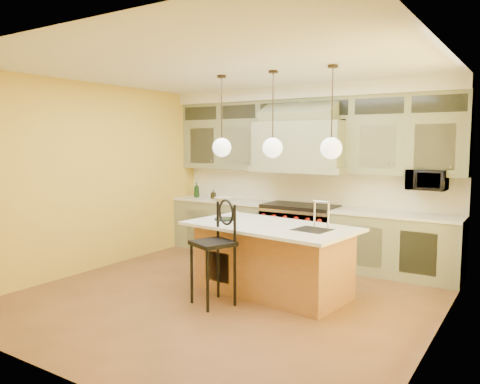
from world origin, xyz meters
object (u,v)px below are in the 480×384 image
Objects in this scene: range at (300,233)px; microwave at (427,180)px; kitchen_island at (272,258)px; counter_stool at (215,245)px.

microwave is (1.95, 0.11, 0.96)m from range.
microwave reaches higher than range.
counter_stool is (-0.37, -0.76, 0.27)m from kitchen_island.
kitchen_island is 0.89m from counter_stool.
counter_stool is 2.39× the size of microwave.
counter_stool is 3.28m from microwave.
range is 2.47m from counter_stool.
counter_stool is at bearing -89.28° from range.
range is 0.51× the size of kitchen_island.
kitchen_island is 1.80× the size of counter_stool.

